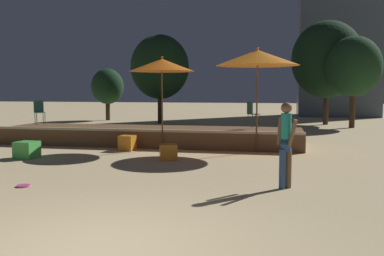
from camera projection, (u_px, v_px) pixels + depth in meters
ground_plane at (93, 249)px, 5.24m from camera, size 120.00×120.00×0.00m
wooden_deck at (149, 136)px, 15.55m from camera, size 10.89×2.74×0.65m
patio_umbrella_0 at (257, 58)px, 13.12m from camera, size 2.57×2.57×3.25m
patio_umbrella_1 at (162, 65)px, 13.80m from camera, size 2.11×2.11×3.03m
cube_seat_0 at (127, 143)px, 13.79m from camera, size 0.49×0.49×0.48m
cube_seat_1 at (168, 152)px, 11.94m from camera, size 0.60×0.60×0.44m
cube_seat_2 at (27, 150)px, 12.21m from camera, size 0.60×0.60×0.48m
person_0 at (286, 142)px, 8.40m from camera, size 0.42×0.41×1.71m
bistro_chair_0 at (39, 110)px, 16.25m from camera, size 0.48×0.48×0.90m
bistro_chair_1 at (252, 111)px, 15.07m from camera, size 0.47×0.47×0.90m
frisbee_disc at (23, 186)px, 8.63m from camera, size 0.27×0.27×0.03m
background_tree_0 at (354, 67)px, 21.80m from camera, size 2.80×2.80×4.69m
background_tree_1 at (107, 87)px, 27.52m from camera, size 2.07×2.07×3.32m
background_tree_2 at (327, 60)px, 23.84m from camera, size 3.93×3.93×5.80m
background_tree_3 at (160, 67)px, 24.67m from camera, size 3.36×3.36×5.13m
distant_building at (339, 20)px, 31.62m from camera, size 5.71×4.00×14.24m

